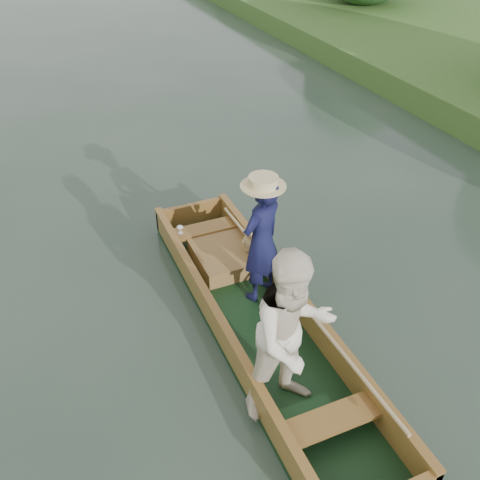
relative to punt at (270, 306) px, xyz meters
name	(u,v)px	position (x,y,z in m)	size (l,w,h in m)	color
ground	(260,331)	(0.04, 0.32, -0.68)	(120.00, 120.00, 0.00)	#283D30
punt	(270,306)	(0.00, 0.00, 0.00)	(1.29, 5.00, 1.96)	black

